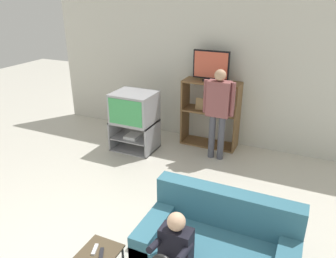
# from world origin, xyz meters

# --- Properties ---
(wall_back) EXTENTS (6.40, 0.06, 2.60)m
(wall_back) POSITION_xyz_m (0.00, 4.06, 1.30)
(wall_back) COLOR beige
(wall_back) RESTS_ON ground_plane
(tv_stand) EXTENTS (0.78, 0.59, 0.54)m
(tv_stand) POSITION_xyz_m (-0.98, 3.05, 0.27)
(tv_stand) COLOR #939399
(tv_stand) RESTS_ON ground_plane
(television_main) EXTENTS (0.73, 0.64, 0.54)m
(television_main) POSITION_xyz_m (-0.97, 3.07, 0.81)
(television_main) COLOR #9E9EA3
(television_main) RESTS_ON tv_stand
(media_shelf) EXTENTS (1.04, 0.40, 1.24)m
(media_shelf) POSITION_xyz_m (0.22, 3.79, 0.63)
(media_shelf) COLOR brown
(media_shelf) RESTS_ON ground_plane
(television_flat) EXTENTS (0.65, 0.20, 0.54)m
(television_flat) POSITION_xyz_m (0.19, 3.81, 1.50)
(television_flat) COLOR black
(television_flat) RESTS_ON media_shelf
(snack_table) EXTENTS (0.37, 0.37, 0.34)m
(snack_table) POSITION_xyz_m (0.21, 0.30, 0.29)
(snack_table) COLOR brown
(snack_table) RESTS_ON ground_plane
(remote_control_black) EXTENTS (0.10, 0.14, 0.02)m
(remote_control_black) POSITION_xyz_m (0.25, 0.28, 0.35)
(remote_control_black) COLOR #232328
(remote_control_black) RESTS_ON snack_table
(remote_control_white) EXTENTS (0.08, 0.15, 0.02)m
(remote_control_white) POSITION_xyz_m (0.16, 0.29, 0.35)
(remote_control_white) COLOR silver
(remote_control_white) RESTS_ON snack_table
(couch) EXTENTS (1.56, 0.85, 0.82)m
(couch) POSITION_xyz_m (1.26, 0.89, 0.28)
(couch) COLOR teal
(couch) RESTS_ON ground_plane
(person_standing_adult) EXTENTS (0.53, 0.20, 1.58)m
(person_standing_adult) POSITION_xyz_m (0.50, 3.32, 0.95)
(person_standing_adult) COLOR #4C4C56
(person_standing_adult) RESTS_ON ground_plane
(person_seated_child) EXTENTS (0.33, 0.43, 0.92)m
(person_seated_child) POSITION_xyz_m (0.96, 0.39, 0.54)
(person_seated_child) COLOR #2D2D38
(person_seated_child) RESTS_ON ground_plane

